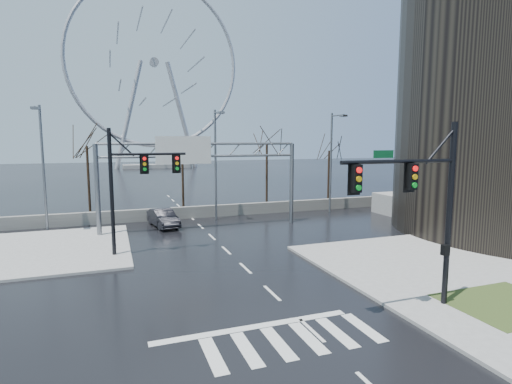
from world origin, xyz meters
name	(u,v)px	position (x,y,z in m)	size (l,w,h in m)	color
ground	(272,293)	(0.00, 0.00, 0.00)	(260.00, 260.00, 0.00)	black
sidewalk_right_ext	(411,259)	(10.00, 2.00, 0.07)	(12.00, 10.00, 0.15)	gray
sidewalk_far	(50,249)	(-11.00, 12.00, 0.07)	(10.00, 12.00, 0.15)	gray
grass_strip	(506,304)	(9.00, -5.00, 0.15)	(5.00, 4.00, 0.02)	#303A18
barrier_wall	(192,212)	(0.00, 20.00, 0.55)	(52.00, 0.50, 1.10)	slate
signal_mast_near	(425,198)	(5.14, -4.04, 4.87)	(5.52, 0.41, 8.00)	black
signal_mast_far	(130,180)	(-5.87, 8.96, 4.83)	(4.72, 0.41, 8.00)	black
sign_gantry	(198,166)	(-0.38, 14.96, 5.18)	(16.36, 0.40, 7.60)	slate
streetlight_left	(42,158)	(-12.00, 18.16, 5.89)	(0.50, 2.55, 10.00)	slate
streetlight_mid	(216,156)	(2.00, 18.16, 5.89)	(0.50, 2.55, 10.00)	slate
streetlight_right	(333,154)	(14.00, 18.16, 5.89)	(0.50, 2.55, 10.00)	slate
tree_left	(87,154)	(-9.00, 23.50, 5.98)	(3.75, 3.75, 7.50)	black
tree_center	(182,161)	(0.00, 24.50, 5.17)	(3.25, 3.25, 6.50)	black
tree_right	(267,150)	(9.00, 23.50, 6.22)	(3.90, 3.90, 7.80)	black
tree_far_right	(329,157)	(17.00, 24.00, 5.41)	(3.40, 3.40, 6.80)	black
ferris_wheel	(154,70)	(5.00, 95.00, 26.13)	(45.00, 6.00, 50.91)	gray
car	(163,218)	(-2.99, 16.97, 0.76)	(1.60, 4.59, 1.51)	black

